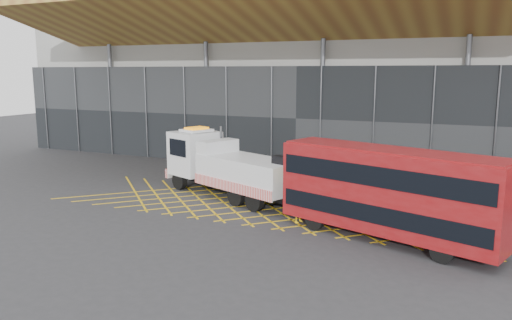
% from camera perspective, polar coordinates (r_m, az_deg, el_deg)
% --- Properties ---
extents(ground_plane, '(120.00, 120.00, 0.00)m').
position_cam_1_polar(ground_plane, '(30.19, -6.39, -4.54)').
color(ground_plane, '#2D2D2F').
extents(road_markings, '(26.36, 7.16, 0.01)m').
position_cam_1_polar(road_markings, '(28.13, 2.11, -5.56)').
color(road_markings, yellow).
rests_on(road_markings, ground_plane).
extents(construction_building, '(55.00, 23.97, 18.00)m').
position_cam_1_polar(construction_building, '(45.45, 7.64, 11.75)').
color(construction_building, gray).
rests_on(construction_building, ground_plane).
extents(recovery_truck, '(11.43, 6.41, 4.10)m').
position_cam_1_polar(recovery_truck, '(30.59, -3.39, -0.67)').
color(recovery_truck, black).
rests_on(recovery_truck, ground_plane).
extents(bus_towed, '(10.54, 5.51, 4.21)m').
position_cam_1_polar(bus_towed, '(23.22, 14.89, -3.34)').
color(bus_towed, maroon).
rests_on(bus_towed, ground_plane).
extents(worker, '(0.58, 0.74, 1.79)m').
position_cam_1_polar(worker, '(25.52, 4.94, -5.16)').
color(worker, yellow).
rests_on(worker, ground_plane).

